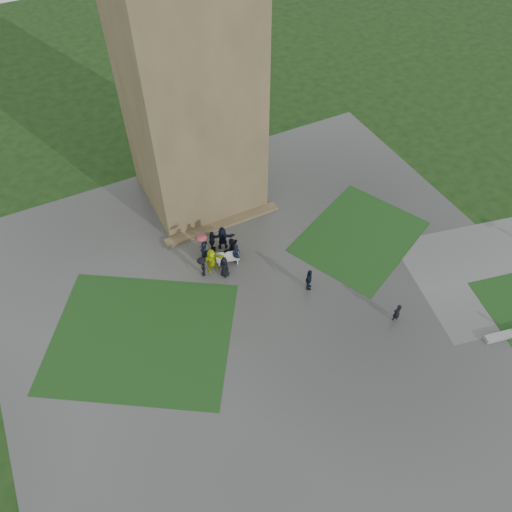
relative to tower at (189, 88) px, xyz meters
name	(u,v)px	position (x,y,z in m)	size (l,w,h in m)	color
ground	(292,333)	(0.00, -15.00, -9.00)	(120.00, 120.00, 0.00)	black
plaza	(277,309)	(0.00, -13.00, -8.99)	(34.00, 34.00, 0.02)	#373735
lawn_inset_left	(142,336)	(-8.50, -11.00, -8.97)	(11.00, 9.00, 0.01)	#143612
lawn_inset_right	(359,236)	(8.50, -10.00, -8.97)	(9.00, 7.00, 0.01)	#143612
tower	(189,88)	(0.00, 0.00, 0.00)	(8.00, 8.00, 18.00)	brown
tower_plinth	(223,224)	(0.00, -4.40, -8.87)	(9.00, 0.80, 0.22)	brown
bench	(228,258)	(-1.17, -7.92, -8.50)	(1.68, 0.95, 0.93)	beige
visitor_cluster	(216,250)	(-1.77, -7.33, -7.99)	(3.68, 3.58, 2.51)	black
pedestrian_mid	(309,280)	(2.66, -12.40, -8.09)	(1.04, 0.59, 1.78)	black
pedestrian_near	(397,312)	(6.32, -17.06, -8.24)	(0.54, 0.36, 1.48)	black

